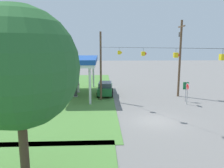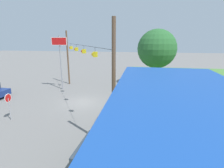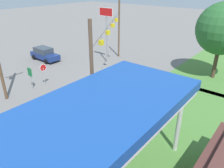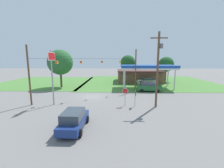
{
  "view_description": "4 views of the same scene",
  "coord_description": "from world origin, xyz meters",
  "px_view_note": "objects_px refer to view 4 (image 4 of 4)",
  "views": [
    {
      "loc": [
        -18.76,
        4.86,
        6.76
      ],
      "look_at": [
        3.41,
        3.83,
        2.83
      ],
      "focal_mm": 35.0,
      "sensor_mm": 36.0,
      "label": 1
    },
    {
      "loc": [
        18.19,
        6.66,
        7.2
      ],
      "look_at": [
        2.89,
        4.01,
        3.16
      ],
      "focal_mm": 28.0,
      "sensor_mm": 36.0,
      "label": 2
    },
    {
      "loc": [
        17.59,
        14.49,
        10.42
      ],
      "look_at": [
        3.92,
        3.39,
        2.14
      ],
      "focal_mm": 35.0,
      "sensor_mm": 36.0,
      "label": 3
    },
    {
      "loc": [
        4.0,
        -25.35,
        6.49
      ],
      "look_at": [
        3.33,
        1.79,
        1.96
      ],
      "focal_mm": 24.0,
      "sensor_mm": 36.0,
      "label": 4
    }
  ],
  "objects_px": {
    "car_on_crossroad": "(74,120)",
    "tree_west_verge": "(60,62)",
    "gas_station_canopy": "(148,67)",
    "stop_sign_overhead": "(52,67)",
    "fuel_pump_near": "(141,85)",
    "utility_pole_main": "(158,66)",
    "car_at_pumps_rear": "(147,81)",
    "stop_sign_roadside": "(125,93)",
    "tree_far_back": "(166,64)",
    "route_sign": "(135,94)",
    "tree_behind_station": "(128,63)",
    "fuel_pump_far": "(153,85)",
    "car_at_pumps_front": "(149,87)",
    "gas_station_store": "(139,76)"
  },
  "relations": [
    {
      "from": "gas_station_canopy",
      "to": "stop_sign_roadside",
      "type": "bearing_deg",
      "value": -113.82
    },
    {
      "from": "stop_sign_roadside",
      "to": "tree_behind_station",
      "type": "height_order",
      "value": "tree_behind_station"
    },
    {
      "from": "gas_station_canopy",
      "to": "utility_pole_main",
      "type": "bearing_deg",
      "value": -96.77
    },
    {
      "from": "gas_station_canopy",
      "to": "tree_west_verge",
      "type": "distance_m",
      "value": 19.89
    },
    {
      "from": "fuel_pump_near",
      "to": "stop_sign_overhead",
      "type": "height_order",
      "value": "stop_sign_overhead"
    },
    {
      "from": "tree_west_verge",
      "to": "tree_far_back",
      "type": "relative_size",
      "value": 1.2
    },
    {
      "from": "car_at_pumps_front",
      "to": "stop_sign_overhead",
      "type": "bearing_deg",
      "value": -146.14
    },
    {
      "from": "fuel_pump_near",
      "to": "stop_sign_roadside",
      "type": "relative_size",
      "value": 0.63
    },
    {
      "from": "stop_sign_roadside",
      "to": "stop_sign_overhead",
      "type": "distance_m",
      "value": 10.82
    },
    {
      "from": "tree_behind_station",
      "to": "stop_sign_overhead",
      "type": "bearing_deg",
      "value": -114.27
    },
    {
      "from": "car_on_crossroad",
      "to": "tree_far_back",
      "type": "relative_size",
      "value": 0.67
    },
    {
      "from": "tree_behind_station",
      "to": "tree_west_verge",
      "type": "xyz_separation_m",
      "value": [
        -16.61,
        -15.03,
        0.39
      ]
    },
    {
      "from": "car_at_pumps_rear",
      "to": "tree_behind_station",
      "type": "relative_size",
      "value": 0.62
    },
    {
      "from": "fuel_pump_near",
      "to": "utility_pole_main",
      "type": "relative_size",
      "value": 0.16
    },
    {
      "from": "car_at_pumps_rear",
      "to": "stop_sign_overhead",
      "type": "height_order",
      "value": "stop_sign_overhead"
    },
    {
      "from": "fuel_pump_near",
      "to": "route_sign",
      "type": "height_order",
      "value": "route_sign"
    },
    {
      "from": "gas_station_store",
      "to": "fuel_pump_near",
      "type": "distance_m",
      "value": 9.08
    },
    {
      "from": "gas_station_store",
      "to": "stop_sign_overhead",
      "type": "bearing_deg",
      "value": -125.26
    },
    {
      "from": "car_at_pumps_rear",
      "to": "stop_sign_roadside",
      "type": "distance_m",
      "value": 18.5
    },
    {
      "from": "gas_station_canopy",
      "to": "car_on_crossroad",
      "type": "bearing_deg",
      "value": -118.19
    },
    {
      "from": "gas_station_store",
      "to": "fuel_pump_far",
      "type": "relative_size",
      "value": 7.83
    },
    {
      "from": "gas_station_canopy",
      "to": "stop_sign_overhead",
      "type": "bearing_deg",
      "value": -140.82
    },
    {
      "from": "fuel_pump_far",
      "to": "route_sign",
      "type": "height_order",
      "value": "route_sign"
    },
    {
      "from": "gas_station_store",
      "to": "fuel_pump_near",
      "type": "relative_size",
      "value": 7.83
    },
    {
      "from": "gas_station_store",
      "to": "route_sign",
      "type": "height_order",
      "value": "gas_station_store"
    },
    {
      "from": "gas_station_store",
      "to": "tree_far_back",
      "type": "xyz_separation_m",
      "value": [
        7.76,
        1.05,
        3.26
      ]
    },
    {
      "from": "fuel_pump_far",
      "to": "stop_sign_roadside",
      "type": "distance_m",
      "value": 15.19
    },
    {
      "from": "fuel_pump_near",
      "to": "stop_sign_roadside",
      "type": "bearing_deg",
      "value": -108.83
    },
    {
      "from": "car_at_pumps_front",
      "to": "stop_sign_overhead",
      "type": "height_order",
      "value": "stop_sign_overhead"
    },
    {
      "from": "stop_sign_roadside",
      "to": "tree_west_verge",
      "type": "distance_m",
      "value": 19.92
    },
    {
      "from": "car_at_pumps_rear",
      "to": "utility_pole_main",
      "type": "relative_size",
      "value": 0.49
    },
    {
      "from": "car_on_crossroad",
      "to": "stop_sign_roadside",
      "type": "relative_size",
      "value": 1.92
    },
    {
      "from": "stop_sign_roadside",
      "to": "stop_sign_overhead",
      "type": "height_order",
      "value": "stop_sign_overhead"
    },
    {
      "from": "gas_station_canopy",
      "to": "stop_sign_overhead",
      "type": "relative_size",
      "value": 1.56
    },
    {
      "from": "gas_station_canopy",
      "to": "tree_far_back",
      "type": "xyz_separation_m",
      "value": [
        7.3,
        10.04,
        0.3
      ]
    },
    {
      "from": "fuel_pump_near",
      "to": "car_at_pumps_rear",
      "type": "distance_m",
      "value": 4.44
    },
    {
      "from": "car_on_crossroad",
      "to": "tree_west_verge",
      "type": "xyz_separation_m",
      "value": [
        -8.77,
        21.0,
        4.81
      ]
    },
    {
      "from": "stop_sign_roadside",
      "to": "stop_sign_overhead",
      "type": "xyz_separation_m",
      "value": [
        -10.18,
        0.23,
        3.65
      ]
    },
    {
      "from": "tree_behind_station",
      "to": "car_at_pumps_rear",
      "type": "bearing_deg",
      "value": -71.13
    },
    {
      "from": "gas_station_canopy",
      "to": "car_at_pumps_rear",
      "type": "relative_size",
      "value": 2.47
    },
    {
      "from": "car_on_crossroad",
      "to": "stop_sign_overhead",
      "type": "relative_size",
      "value": 0.62
    },
    {
      "from": "gas_station_store",
      "to": "car_at_pumps_rear",
      "type": "relative_size",
      "value": 2.56
    },
    {
      "from": "utility_pole_main",
      "to": "tree_west_verge",
      "type": "distance_m",
      "value": 23.03
    },
    {
      "from": "car_at_pumps_front",
      "to": "route_sign",
      "type": "xyz_separation_m",
      "value": [
        -3.94,
        -9.72,
        0.75
      ]
    },
    {
      "from": "stop_sign_roadside",
      "to": "tree_far_back",
      "type": "bearing_deg",
      "value": -119.43
    },
    {
      "from": "gas_station_canopy",
      "to": "car_at_pumps_front",
      "type": "height_order",
      "value": "gas_station_canopy"
    },
    {
      "from": "stop_sign_overhead",
      "to": "fuel_pump_far",
      "type": "bearing_deg",
      "value": 36.95
    },
    {
      "from": "tree_behind_station",
      "to": "car_at_pumps_front",
      "type": "bearing_deg",
      "value": -82.08
    },
    {
      "from": "gas_station_store",
      "to": "stop_sign_overhead",
      "type": "distance_m",
      "value": 27.31
    },
    {
      "from": "car_on_crossroad",
      "to": "utility_pole_main",
      "type": "height_order",
      "value": "utility_pole_main"
    }
  ]
}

